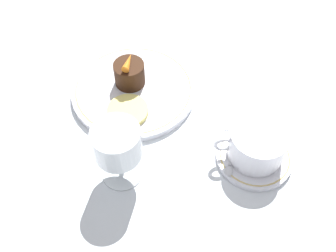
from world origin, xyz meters
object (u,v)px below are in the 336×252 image
at_px(coffee_cup, 257,144).
at_px(fork, 218,103).
at_px(dessert_cake, 129,74).
at_px(wine_glass, 117,146).
at_px(dinner_plate, 131,90).

bearing_deg(coffee_cup, fork, -69.07).
relative_size(fork, dessert_cake, 2.86).
distance_m(coffee_cup, dessert_cake, 0.28).
bearing_deg(fork, wine_glass, 39.25).
relative_size(dinner_plate, fork, 1.43).
height_order(dinner_plate, coffee_cup, coffee_cup).
xyz_separation_m(fork, dessert_cake, (0.17, -0.05, 0.04)).
distance_m(wine_glass, fork, 0.25).
xyz_separation_m(dinner_plate, fork, (-0.17, 0.04, -0.01)).
bearing_deg(wine_glass, fork, -140.75).
height_order(dinner_plate, fork, dinner_plate).
distance_m(coffee_cup, fork, 0.14).
distance_m(dinner_plate, coffee_cup, 0.28).
bearing_deg(wine_glass, dinner_plate, -93.84).
height_order(wine_glass, dessert_cake, wine_glass).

